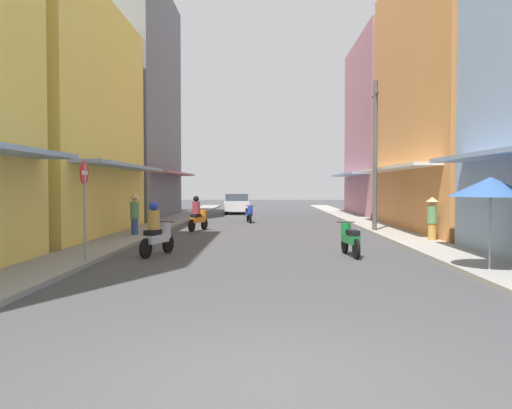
{
  "coord_description": "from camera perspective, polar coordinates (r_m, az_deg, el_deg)",
  "views": [
    {
      "loc": [
        -0.06,
        -5.39,
        2.02
      ],
      "look_at": [
        -0.41,
        16.04,
        1.28
      ],
      "focal_mm": 37.46,
      "sensor_mm": 36.0,
      "label": 1
    }
  ],
  "objects": [
    {
      "name": "pedestrian_midway",
      "position": [
        19.69,
        18.29,
        -1.31
      ],
      "size": [
        0.44,
        0.44,
        1.63
      ],
      "color": "#BF8C3F",
      "rests_on": "ground"
    },
    {
      "name": "motorbike_silver",
      "position": [
        15.67,
        -10.54,
        -2.86
      ],
      "size": [
        0.76,
        1.74,
        1.58
      ],
      "color": "black",
      "rests_on": "ground"
    },
    {
      "name": "building_right_mid",
      "position": [
        26.21,
        21.86,
        10.86
      ],
      "size": [
        7.05,
        12.55,
        12.26
      ],
      "color": "#D88C4C",
      "rests_on": "ground"
    },
    {
      "name": "sidewalk_right",
      "position": [
        26.0,
        12.82,
        -2.38
      ],
      "size": [
        1.69,
        55.95,
        0.12
      ],
      "primitive_type": "cube",
      "color": "#9E9991",
      "rests_on": "ground"
    },
    {
      "name": "vendor_umbrella",
      "position": [
        13.21,
        23.77,
        1.74
      ],
      "size": [
        1.86,
        1.86,
        2.23
      ],
      "color": "#99999E",
      "rests_on": "ground"
    },
    {
      "name": "pedestrian_crossing",
      "position": [
        21.38,
        -12.84,
        -0.88
      ],
      "size": [
        0.44,
        0.44,
        1.72
      ],
      "color": "#334C8C",
      "rests_on": "ground"
    },
    {
      "name": "utility_pole",
      "position": [
        23.62,
        12.6,
        5.15
      ],
      "size": [
        0.2,
        1.2,
        6.53
      ],
      "color": "#4C4C4F",
      "rests_on": "ground"
    },
    {
      "name": "street_sign_no_entry",
      "position": [
        14.09,
        -17.83,
        0.67
      ],
      "size": [
        0.07,
        0.6,
        2.65
      ],
      "color": "gray",
      "rests_on": "ground"
    },
    {
      "name": "building_left_mid",
      "position": [
        23.27,
        -22.26,
        8.42
      ],
      "size": [
        7.05,
        10.94,
        9.38
      ],
      "color": "#EFD159",
      "rests_on": "ground"
    },
    {
      "name": "parked_car",
      "position": [
        38.97,
        -2.07,
        0.1
      ],
      "size": [
        1.98,
        4.19,
        1.45
      ],
      "color": "silver",
      "rests_on": "ground"
    },
    {
      "name": "motorbike_green",
      "position": [
        15.63,
        9.99,
        -3.6
      ],
      "size": [
        0.55,
        1.81,
        0.96
      ],
      "color": "black",
      "rests_on": "ground"
    },
    {
      "name": "ground_plane",
      "position": [
        25.44,
        1.07,
        -2.56
      ],
      "size": [
        105.49,
        105.49,
        0.0
      ],
      "primitive_type": "plane",
      "color": "#424244"
    },
    {
      "name": "building_left_far",
      "position": [
        34.71,
        -14.48,
        10.44
      ],
      "size": [
        7.05,
        11.39,
        14.32
      ],
      "color": "slate",
      "rests_on": "ground"
    },
    {
      "name": "motorbike_orange",
      "position": [
        24.11,
        -6.22,
        -1.15
      ],
      "size": [
        0.77,
        1.73,
        1.58
      ],
      "color": "black",
      "rests_on": "ground"
    },
    {
      "name": "sidewalk_left",
      "position": [
        25.97,
        -10.7,
        -2.37
      ],
      "size": [
        1.69,
        55.95,
        0.12
      ],
      "primitive_type": "cube",
      "color": "gray",
      "rests_on": "ground"
    },
    {
      "name": "building_right_far",
      "position": [
        37.7,
        15.19,
        7.86
      ],
      "size": [
        7.05,
        10.56,
        11.85
      ],
      "color": "#B7727F",
      "rests_on": "ground"
    },
    {
      "name": "motorbike_blue",
      "position": [
        29.44,
        -0.74,
        -0.96
      ],
      "size": [
        0.57,
        1.8,
        0.96
      ],
      "color": "black",
      "rests_on": "ground"
    }
  ]
}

